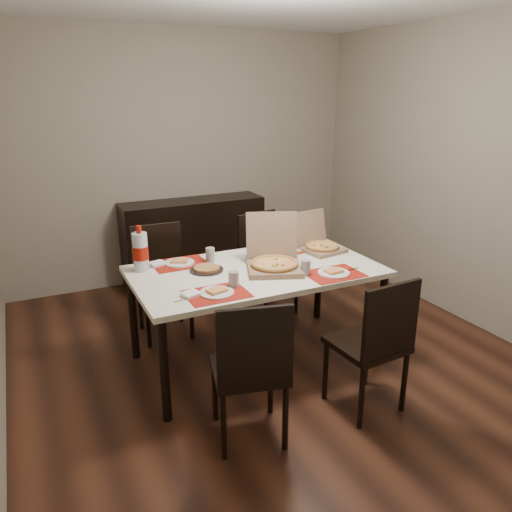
# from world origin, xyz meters

# --- Properties ---
(ground) EXTENTS (3.80, 4.00, 0.02)m
(ground) POSITION_xyz_m (0.00, 0.00, -0.01)
(ground) COLOR #452215
(ground) RESTS_ON ground
(room_walls) EXTENTS (3.84, 4.02, 2.62)m
(room_walls) POSITION_xyz_m (0.00, 0.43, 1.73)
(room_walls) COLOR gray
(room_walls) RESTS_ON ground
(sideboard) EXTENTS (1.50, 0.40, 0.90)m
(sideboard) POSITION_xyz_m (0.00, 1.78, 0.45)
(sideboard) COLOR black
(sideboard) RESTS_ON ground
(dining_table) EXTENTS (1.80, 1.00, 0.75)m
(dining_table) POSITION_xyz_m (-0.13, -0.03, 0.68)
(dining_table) COLOR #F3E8CD
(dining_table) RESTS_ON ground
(chair_near_left) EXTENTS (0.51, 0.51, 0.93)m
(chair_near_left) POSITION_xyz_m (-0.57, -0.89, 0.51)
(chair_near_left) COLOR black
(chair_near_left) RESTS_ON ground
(chair_near_right) EXTENTS (0.45, 0.45, 0.93)m
(chair_near_right) POSITION_xyz_m (0.26, -0.95, 0.51)
(chair_near_right) COLOR black
(chair_near_right) RESTS_ON ground
(chair_far_left) EXTENTS (0.44, 0.44, 0.93)m
(chair_far_left) POSITION_xyz_m (-0.64, 0.76, 0.51)
(chair_far_left) COLOR black
(chair_far_left) RESTS_ON ground
(chair_far_right) EXTENTS (0.50, 0.50, 0.93)m
(chair_far_right) POSITION_xyz_m (0.35, 0.77, 0.51)
(chair_far_right) COLOR black
(chair_far_right) RESTS_ON ground
(setting_near_left) EXTENTS (0.49, 0.30, 0.11)m
(setting_near_left) POSITION_xyz_m (-0.54, -0.33, 0.77)
(setting_near_left) COLOR #AC150B
(setting_near_left) RESTS_ON dining_table
(setting_near_right) EXTENTS (0.46, 0.30, 0.11)m
(setting_near_right) POSITION_xyz_m (0.27, -0.35, 0.77)
(setting_near_right) COLOR #AC150B
(setting_near_right) RESTS_ON dining_table
(setting_far_left) EXTENTS (0.52, 0.30, 0.11)m
(setting_far_left) POSITION_xyz_m (-0.56, 0.31, 0.77)
(setting_far_left) COLOR #AC150B
(setting_far_left) RESTS_ON dining_table
(setting_far_right) EXTENTS (0.44, 0.30, 0.11)m
(setting_far_right) POSITION_xyz_m (0.29, 0.26, 0.77)
(setting_far_right) COLOR #AC150B
(setting_far_right) RESTS_ON dining_table
(napkin_loose) EXTENTS (0.14, 0.13, 0.02)m
(napkin_loose) POSITION_xyz_m (0.02, -0.08, 0.76)
(napkin_loose) COLOR white
(napkin_loose) RESTS_ON dining_table
(pizza_box_center) EXTENTS (0.51, 0.54, 0.39)m
(pizza_box_center) POSITION_xyz_m (-0.01, -0.09, 0.81)
(pizza_box_center) COLOR #82634B
(pizza_box_center) RESTS_ON dining_table
(pizza_box_right) EXTENTS (0.35, 0.38, 0.31)m
(pizza_box_right) POSITION_xyz_m (0.54, 0.14, 0.80)
(pizza_box_right) COLOR #82634B
(pizza_box_right) RESTS_ON dining_table
(faina_plate) EXTENTS (0.24, 0.24, 0.03)m
(faina_plate) POSITION_xyz_m (-0.47, 0.09, 0.76)
(faina_plate) COLOR black
(faina_plate) RESTS_ON dining_table
(dip_bowl) EXTENTS (0.15, 0.15, 0.03)m
(dip_bowl) POSITION_xyz_m (-0.05, 0.16, 0.77)
(dip_bowl) COLOR white
(dip_bowl) RESTS_ON dining_table
(soda_bottle) EXTENTS (0.11, 0.11, 0.34)m
(soda_bottle) POSITION_xyz_m (-0.89, 0.30, 0.89)
(soda_bottle) COLOR silver
(soda_bottle) RESTS_ON dining_table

